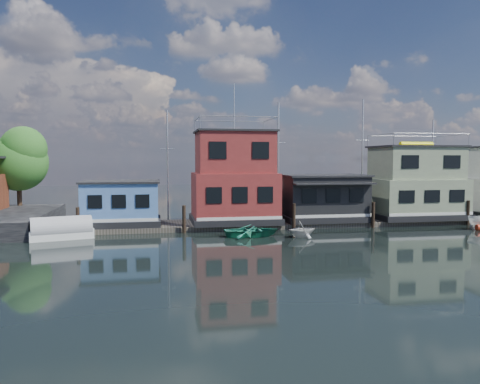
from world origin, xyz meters
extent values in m
plane|color=black|center=(0.00, 0.00, 0.00)|extent=(160.00, 160.00, 0.00)
cube|color=#595147|center=(0.00, 12.00, 0.20)|extent=(48.00, 5.00, 0.40)
cube|color=black|center=(-18.00, 12.00, 0.65)|extent=(6.40, 4.90, 0.50)
cube|color=#5685CD|center=(-18.00, 12.00, 2.40)|extent=(6.00, 4.50, 3.00)
cube|color=black|center=(-18.00, 12.00, 3.98)|extent=(6.30, 4.80, 0.16)
cube|color=black|center=(-8.50, 12.00, 0.65)|extent=(7.40, 5.90, 0.50)
cube|color=maroon|center=(-8.50, 12.00, 2.77)|extent=(7.00, 5.50, 3.74)
cube|color=maroon|center=(-8.50, 12.00, 6.37)|extent=(6.30, 4.95, 3.46)
cube|color=black|center=(-8.50, 12.00, 8.18)|extent=(6.65, 5.23, 0.16)
cylinder|color=silver|center=(-8.50, 12.00, 10.26)|extent=(0.08, 0.08, 4.00)
cube|color=black|center=(-0.50, 12.00, 0.65)|extent=(7.40, 5.40, 0.50)
cube|color=black|center=(-0.50, 12.00, 2.60)|extent=(7.00, 5.00, 3.40)
cube|color=black|center=(-0.50, 12.00, 4.38)|extent=(7.30, 5.30, 0.16)
cube|color=black|center=(-0.50, 9.20, 3.79)|extent=(7.00, 1.20, 0.12)
cube|color=black|center=(8.50, 12.00, 0.65)|extent=(8.40, 5.90, 0.50)
cube|color=gray|center=(8.50, 12.00, 2.46)|extent=(8.00, 5.50, 3.12)
cube|color=gray|center=(8.50, 12.00, 5.46)|extent=(7.20, 4.95, 2.88)
cube|color=black|center=(8.50, 12.00, 6.98)|extent=(7.60, 5.23, 0.16)
cylinder|color=#FFFB05|center=(8.50, 12.00, 7.15)|extent=(3.20, 0.56, 0.56)
cylinder|color=#2D2116|center=(-21.00, 9.20, 1.10)|extent=(0.28, 0.28, 2.20)
cylinder|color=#2D2116|center=(-13.00, 9.20, 1.10)|extent=(0.28, 0.28, 2.20)
cylinder|color=#2D2116|center=(-4.00, 9.20, 1.10)|extent=(0.28, 0.28, 2.20)
cylinder|color=#2D2116|center=(3.00, 9.20, 1.10)|extent=(0.28, 0.28, 2.20)
cylinder|color=#2D2116|center=(12.00, 9.20, 1.10)|extent=(0.28, 0.28, 2.20)
cylinder|color=silver|center=(-14.00, 18.00, 5.25)|extent=(0.16, 0.16, 10.50)
cylinder|color=silver|center=(-14.00, 18.00, 6.83)|extent=(1.40, 0.06, 0.06)
cylinder|color=silver|center=(-3.00, 18.00, 5.75)|extent=(0.16, 0.16, 11.50)
cylinder|color=silver|center=(-3.00, 18.00, 7.48)|extent=(1.40, 0.06, 0.06)
cylinder|color=silver|center=(6.00, 18.00, 6.00)|extent=(0.16, 0.16, 12.00)
cylinder|color=silver|center=(6.00, 18.00, 7.80)|extent=(1.40, 0.06, 0.06)
cylinder|color=silver|center=(14.00, 18.00, 5.00)|extent=(0.16, 0.16, 10.00)
cylinder|color=silver|center=(14.00, 18.00, 6.50)|extent=(1.40, 0.06, 0.06)
cylinder|color=#382619|center=(-28.00, 20.00, 1.49)|extent=(0.44, 0.44, 2.97)
sphere|color=#2E6422|center=(-28.00, 20.00, 5.52)|extent=(5.44, 5.44, 5.44)
imported|color=#227E63|center=(-8.08, 6.61, 0.43)|extent=(4.22, 3.08, 0.86)
cube|color=white|center=(-22.00, 8.06, 0.37)|extent=(4.68, 2.82, 0.73)
cylinder|color=#A9A8AD|center=(-22.00, 8.06, 0.78)|extent=(4.51, 2.86, 1.78)
imported|color=beige|center=(-4.48, 5.64, 0.61)|extent=(2.69, 2.44, 1.23)
camera|label=1|loc=(-15.20, -27.59, 5.84)|focal=35.00mm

